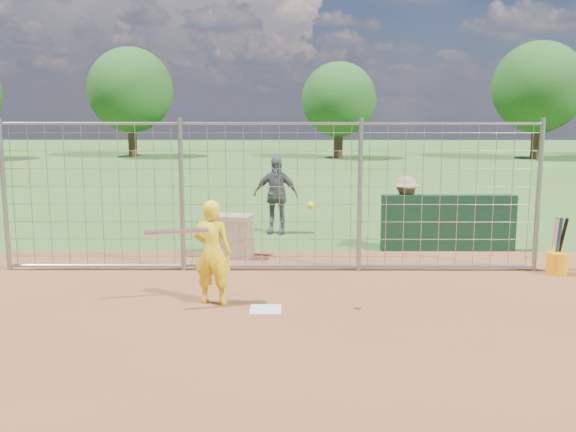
{
  "coord_description": "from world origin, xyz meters",
  "views": [
    {
      "loc": [
        0.36,
        -8.69,
        2.73
      ],
      "look_at": [
        0.3,
        0.8,
        1.15
      ],
      "focal_mm": 40.0,
      "sensor_mm": 36.0,
      "label": 1
    }
  ],
  "objects_px": {
    "batter": "(212,252)",
    "equipment_bin": "(230,236)",
    "bystander_b": "(276,195)",
    "bystander_c": "(406,213)",
    "bucket_with_bats": "(557,260)"
  },
  "relations": [
    {
      "from": "bystander_b",
      "to": "equipment_bin",
      "type": "xyz_separation_m",
      "value": [
        -0.8,
        -2.36,
        -0.46
      ]
    },
    {
      "from": "batter",
      "to": "bystander_b",
      "type": "xyz_separation_m",
      "value": [
        0.76,
        5.28,
        0.11
      ]
    },
    {
      "from": "equipment_bin",
      "to": "bucket_with_bats",
      "type": "height_order",
      "value": "bucket_with_bats"
    },
    {
      "from": "bystander_b",
      "to": "bucket_with_bats",
      "type": "xyz_separation_m",
      "value": [
        4.79,
        -3.62,
        -0.61
      ]
    },
    {
      "from": "bystander_c",
      "to": "bucket_with_bats",
      "type": "distance_m",
      "value": 3.01
    },
    {
      "from": "equipment_bin",
      "to": "bystander_b",
      "type": "bearing_deg",
      "value": 80.2
    },
    {
      "from": "batter",
      "to": "bystander_c",
      "type": "bearing_deg",
      "value": -121.59
    },
    {
      "from": "bystander_c",
      "to": "bucket_with_bats",
      "type": "xyz_separation_m",
      "value": [
        2.19,
        -2.01,
        -0.47
      ]
    },
    {
      "from": "batter",
      "to": "bystander_b",
      "type": "distance_m",
      "value": 5.33
    },
    {
      "from": "bystander_b",
      "to": "bystander_c",
      "type": "height_order",
      "value": "bystander_b"
    },
    {
      "from": "bystander_b",
      "to": "bucket_with_bats",
      "type": "height_order",
      "value": "bystander_b"
    },
    {
      "from": "bystander_c",
      "to": "equipment_bin",
      "type": "xyz_separation_m",
      "value": [
        -3.4,
        -0.75,
        -0.32
      ]
    },
    {
      "from": "bystander_c",
      "to": "bucket_with_bats",
      "type": "relative_size",
      "value": 1.48
    },
    {
      "from": "batter",
      "to": "equipment_bin",
      "type": "bearing_deg",
      "value": -78.39
    },
    {
      "from": "bystander_b",
      "to": "bystander_c",
      "type": "xyz_separation_m",
      "value": [
        2.6,
        -1.61,
        -0.14
      ]
    }
  ]
}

